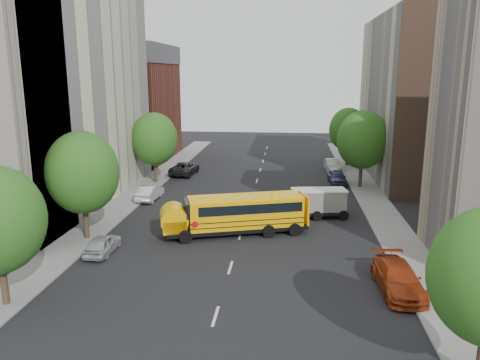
% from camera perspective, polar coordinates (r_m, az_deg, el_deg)
% --- Properties ---
extents(ground, '(120.00, 120.00, 0.00)m').
position_cam_1_polar(ground, '(36.98, 0.36, -5.69)').
color(ground, black).
rests_on(ground, ground).
extents(sidewalk_left, '(3.00, 80.00, 0.12)m').
position_cam_1_polar(sidewalk_left, '(44.16, -14.02, -2.89)').
color(sidewalk_left, slate).
rests_on(sidewalk_left, ground).
extents(sidewalk_right, '(3.00, 80.00, 0.12)m').
position_cam_1_polar(sidewalk_right, '(42.35, 16.76, -3.74)').
color(sidewalk_right, slate).
rests_on(sidewalk_right, ground).
extents(lane_markings, '(0.15, 64.00, 0.01)m').
position_cam_1_polar(lane_markings, '(46.53, 1.57, -1.77)').
color(lane_markings, silver).
rests_on(lane_markings, ground).
extents(building_left_cream, '(10.00, 26.00, 20.00)m').
position_cam_1_polar(building_left_cream, '(46.18, -22.00, 9.77)').
color(building_left_cream, beige).
rests_on(building_left_cream, ground).
extents(building_left_redbrick, '(10.00, 15.00, 13.00)m').
position_cam_1_polar(building_left_redbrick, '(66.63, -12.93, 8.04)').
color(building_left_redbrick, maroon).
rests_on(building_left_redbrick, ground).
extents(building_right_far, '(10.00, 22.00, 18.00)m').
position_cam_1_polar(building_right_far, '(56.85, 21.11, 9.25)').
color(building_right_far, '#B6A68E').
rests_on(building_right_far, ground).
extents(building_right_sidewall, '(10.10, 0.30, 18.00)m').
position_cam_1_polar(building_right_sidewall, '(46.32, 24.58, 8.30)').
color(building_right_sidewall, brown).
rests_on(building_right_sidewall, ground).
extents(street_tree_1, '(5.12, 5.12, 7.90)m').
position_cam_1_polar(street_tree_1, '(34.76, -18.67, 0.87)').
color(street_tree_1, '#38281C').
rests_on(street_tree_1, ground).
extents(street_tree_2, '(4.99, 4.99, 7.71)m').
position_cam_1_polar(street_tree_2, '(51.43, -10.40, 4.92)').
color(street_tree_2, '#38281C').
rests_on(street_tree_2, ground).
extents(street_tree_4, '(5.25, 5.25, 8.10)m').
position_cam_1_polar(street_tree_4, '(49.92, 14.70, 4.76)').
color(street_tree_4, '#38281C').
rests_on(street_tree_4, ground).
extents(street_tree_5, '(4.86, 4.86, 7.51)m').
position_cam_1_polar(street_tree_5, '(61.76, 13.05, 5.99)').
color(street_tree_5, '#38281C').
rests_on(street_tree_5, ground).
extents(school_bus, '(10.75, 5.44, 2.97)m').
position_cam_1_polar(school_bus, '(34.80, -0.63, -4.03)').
color(school_bus, black).
rests_on(school_bus, ground).
extents(safari_truck, '(5.83, 2.87, 2.39)m').
position_cam_1_polar(safari_truck, '(39.47, 8.93, -2.72)').
color(safari_truck, black).
rests_on(safari_truck, ground).
extents(parked_car_0, '(1.53, 3.79, 1.29)m').
position_cam_1_polar(parked_car_0, '(32.82, -16.42, -7.51)').
color(parked_car_0, '#AAACB1').
rests_on(parked_car_0, ground).
extents(parked_car_1, '(1.73, 4.34, 1.41)m').
position_cam_1_polar(parked_car_1, '(45.25, -10.94, -1.51)').
color(parked_car_1, silver).
rests_on(parked_car_1, ground).
extents(parked_car_2, '(2.95, 5.64, 1.52)m').
position_cam_1_polar(parked_car_2, '(55.88, -6.78, 1.44)').
color(parked_car_2, black).
rests_on(parked_car_2, ground).
extents(parked_car_3, '(2.45, 5.40, 1.54)m').
position_cam_1_polar(parked_car_3, '(27.72, 18.71, -11.26)').
color(parked_car_3, '#9B3313').
rests_on(parked_car_3, ground).
extents(parked_car_4, '(1.96, 4.38, 1.46)m').
position_cam_1_polar(parked_car_4, '(51.98, 11.78, 0.35)').
color(parked_car_4, '#383C63').
rests_on(parked_car_4, ground).
extents(parked_car_5, '(1.82, 4.55, 1.47)m').
position_cam_1_polar(parked_car_5, '(58.51, 11.18, 1.77)').
color(parked_car_5, '#A9AAA4').
rests_on(parked_car_5, ground).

